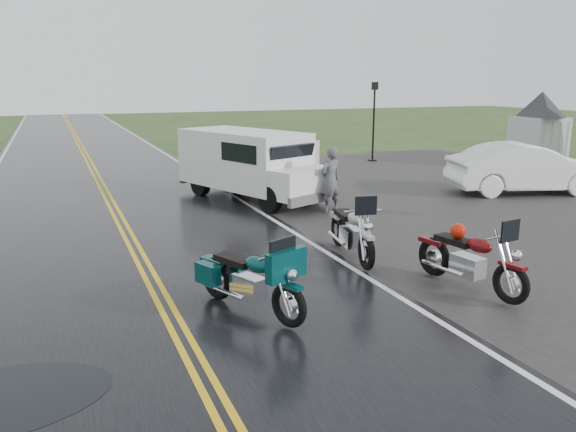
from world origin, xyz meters
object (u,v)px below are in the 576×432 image
(lamp_post_far_right, at_px, (374,122))
(van_white, at_px, (270,175))
(motorcycle_red, at_px, (512,268))
(motorcycle_silver, at_px, (367,238))
(person_at_van, at_px, (331,181))
(sedan_white, at_px, (525,169))
(visitor_center, at_px, (541,109))
(motorcycle_teal, at_px, (289,288))

(lamp_post_far_right, bearing_deg, van_white, -135.62)
(motorcycle_red, xyz_separation_m, lamp_post_far_right, (7.00, 15.94, 1.14))
(motorcycle_silver, relative_size, person_at_van, 1.31)
(person_at_van, relative_size, sedan_white, 0.37)
(visitor_center, bearing_deg, sedan_white, -138.48)
(motorcycle_silver, relative_size, van_white, 0.43)
(visitor_center, distance_m, person_at_van, 15.72)
(visitor_center, xyz_separation_m, person_at_van, (-14.34, -6.29, -1.47))
(lamp_post_far_right, bearing_deg, motorcycle_silver, -121.58)
(visitor_center, xyz_separation_m, motorcycle_teal, (-18.45, -13.00, -1.71))
(person_at_van, height_order, sedan_white, person_at_van)
(motorcycle_red, relative_size, van_white, 0.42)
(motorcycle_teal, bearing_deg, van_white, 47.88)
(motorcycle_teal, relative_size, motorcycle_silver, 0.96)
(van_white, height_order, sedan_white, van_white)
(motorcycle_teal, relative_size, sedan_white, 0.47)
(motorcycle_silver, height_order, sedan_white, sedan_white)
(motorcycle_teal, relative_size, van_white, 0.42)
(motorcycle_teal, distance_m, person_at_van, 7.88)
(visitor_center, height_order, sedan_white, visitor_center)
(motorcycle_teal, xyz_separation_m, sedan_white, (11.37, 6.74, 0.13))
(visitor_center, xyz_separation_m, lamp_post_far_right, (-7.73, 2.34, -0.57))
(motorcycle_silver, height_order, van_white, van_white)
(visitor_center, bearing_deg, lamp_post_far_right, 163.15)
(motorcycle_teal, distance_m, motorcycle_silver, 3.03)
(motorcycle_red, height_order, person_at_van, person_at_van)
(visitor_center, distance_m, motorcycle_teal, 22.63)
(visitor_center, distance_m, lamp_post_far_right, 8.09)
(person_at_van, distance_m, sedan_white, 7.26)
(visitor_center, relative_size, motorcycle_teal, 6.87)
(van_white, xyz_separation_m, person_at_van, (1.60, -0.60, -0.17))
(sedan_white, bearing_deg, motorcycle_teal, 138.00)
(motorcycle_teal, bearing_deg, lamp_post_far_right, 31.91)
(motorcycle_red, distance_m, lamp_post_far_right, 17.45)
(visitor_center, relative_size, lamp_post_far_right, 4.36)
(visitor_center, relative_size, van_white, 2.86)
(van_white, distance_m, person_at_van, 1.72)
(motorcycle_teal, height_order, sedan_white, sedan_white)
(motorcycle_silver, xyz_separation_m, person_at_van, (1.70, 4.88, 0.21))
(visitor_center, relative_size, motorcycle_silver, 6.58)
(visitor_center, height_order, motorcycle_teal, visitor_center)
(motorcycle_red, xyz_separation_m, motorcycle_silver, (-1.31, 2.43, 0.02))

